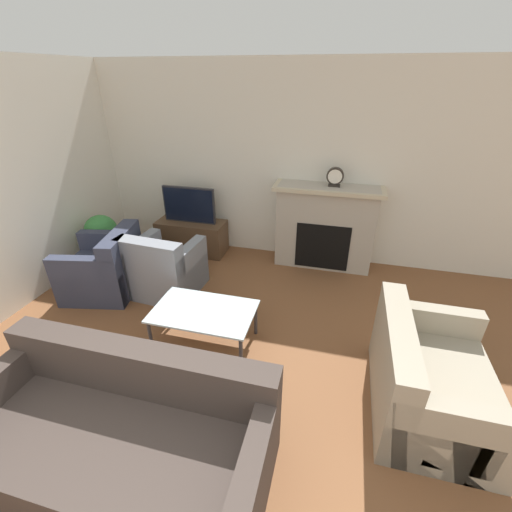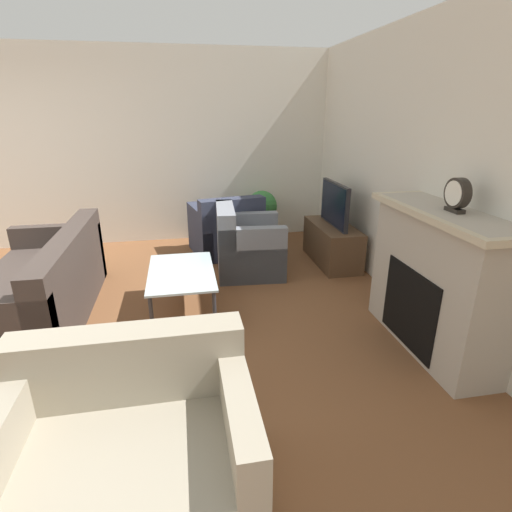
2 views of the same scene
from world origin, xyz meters
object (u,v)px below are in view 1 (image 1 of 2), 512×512
object	(u,v)px
armchair_by_window	(105,269)
coffee_table	(204,314)
couch_sectional	(122,438)
armchair_accent	(164,271)
mantel_clock	(335,177)
couch_loveseat	(427,382)
potted_plant	(102,234)
tv	(189,205)

from	to	relation	value
armchair_by_window	coffee_table	bearing A→B (deg)	57.02
couch_sectional	armchair_accent	xyz separation A→B (m)	(-0.79, 2.11, 0.02)
mantel_clock	couch_sectional	bearing A→B (deg)	-109.08
couch_loveseat	potted_plant	world-z (taller)	couch_loveseat
couch_sectional	coffee_table	bearing A→B (deg)	86.94
couch_sectional	potted_plant	xyz separation A→B (m)	(-1.96, 2.53, 0.20)
potted_plant	mantel_clock	bearing A→B (deg)	14.61
couch_sectional	potted_plant	world-z (taller)	couch_sectional
tv	couch_sectional	distance (m)	3.41
armchair_by_window	mantel_clock	bearing A→B (deg)	105.69
tv	potted_plant	size ratio (longest dim) A/B	1.05
tv	potted_plant	distance (m)	1.30
couch_sectional	couch_loveseat	distance (m)	2.36
couch_loveseat	coffee_table	size ratio (longest dim) A/B	1.20
tv	armchair_accent	world-z (taller)	tv
potted_plant	couch_sectional	bearing A→B (deg)	-52.23
couch_loveseat	coffee_table	xyz separation A→B (m)	(-2.05, 0.28, 0.08)
couch_sectional	armchair_by_window	distance (m)	2.48
tv	couch_loveseat	xyz separation A→B (m)	(3.03, -2.20, -0.48)
couch_sectional	coffee_table	size ratio (longest dim) A/B	2.04
couch_sectional	armchair_by_window	bearing A→B (deg)	128.25
armchair_accent	coffee_table	distance (m)	1.17
couch_loveseat	coffee_table	world-z (taller)	couch_loveseat
mantel_clock	couch_loveseat	bearing A→B (deg)	-67.36
armchair_by_window	couch_sectional	bearing A→B (deg)	26.50
coffee_table	potted_plant	distance (m)	2.37
armchair_by_window	mantel_clock	world-z (taller)	mantel_clock
couch_loveseat	mantel_clock	world-z (taller)	mantel_clock
armchair_by_window	armchair_accent	world-z (taller)	same
couch_loveseat	mantel_clock	bearing A→B (deg)	22.64
couch_sectional	couch_loveseat	bearing A→B (deg)	26.26
tv	mantel_clock	distance (m)	2.14
coffee_table	couch_sectional	bearing A→B (deg)	-93.06
couch_loveseat	armchair_by_window	xyz separation A→B (m)	(-3.65, 0.90, 0.01)
armchair_accent	potted_plant	distance (m)	1.25
tv	coffee_table	xyz separation A→B (m)	(0.99, -1.92, -0.39)
armchair_accent	coffee_table	size ratio (longest dim) A/B	0.86
armchair_accent	armchair_by_window	bearing A→B (deg)	16.37
armchair_by_window	mantel_clock	distance (m)	3.20
potted_plant	armchair_by_window	bearing A→B (deg)	-53.88
armchair_by_window	coffee_table	world-z (taller)	armchair_by_window
couch_sectional	couch_loveseat	xyz separation A→B (m)	(2.12, 1.04, 0.01)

